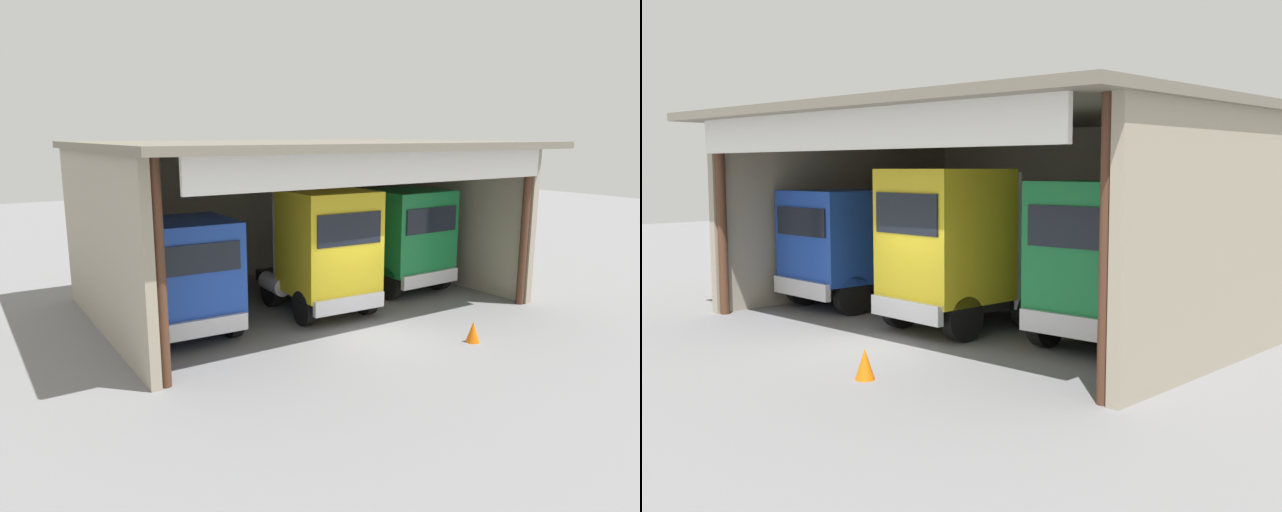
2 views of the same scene
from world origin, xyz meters
TOP-DOWN VIEW (x-y plane):
  - ground_plane at (0.00, 0.00)m, footprint 80.00×80.00m
  - workshop_shed at (0.00, 4.97)m, footprint 12.68×9.61m
  - truck_blue_center_bay at (-4.35, 3.21)m, footprint 2.78×5.44m
  - truck_yellow_center_left_bay at (-0.06, 2.71)m, footprint 2.64×4.64m
  - truck_green_center_right_bay at (3.68, 3.60)m, footprint 2.81×4.83m
  - oil_drum at (-1.90, 7.49)m, footprint 0.58×0.58m
  - tool_cart at (-2.39, 7.39)m, footprint 0.90×0.60m
  - traffic_cone at (1.85, -1.51)m, footprint 0.36×0.36m

SIDE VIEW (x-z plane):
  - ground_plane at x=0.00m, z-range 0.00..0.00m
  - traffic_cone at x=1.85m, z-range 0.00..0.56m
  - oil_drum at x=-1.90m, z-range 0.00..0.88m
  - tool_cart at x=-2.39m, z-range 0.00..1.00m
  - truck_blue_center_bay at x=-4.35m, z-range 0.09..3.27m
  - truck_green_center_right_bay at x=3.68m, z-range 0.09..3.60m
  - truck_yellow_center_left_bay at x=-0.06m, z-range 0.08..3.83m
  - workshop_shed at x=0.00m, z-range 0.96..6.09m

